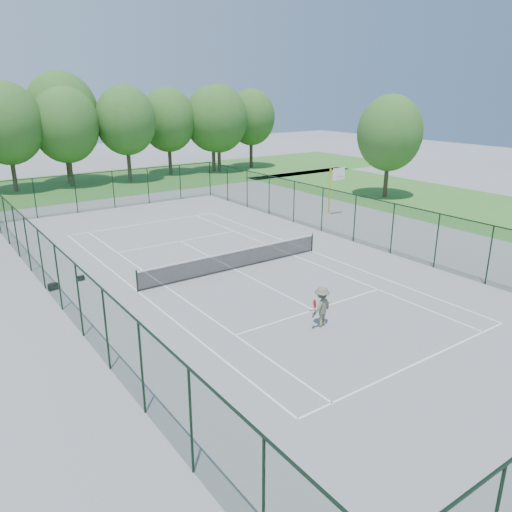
# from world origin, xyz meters

# --- Properties ---
(ground) EXTENTS (140.00, 140.00, 0.00)m
(ground) POSITION_xyz_m (0.00, 0.00, 0.00)
(ground) COLOR gray
(ground) RESTS_ON ground
(grass_far) EXTENTS (80.00, 16.00, 0.01)m
(grass_far) POSITION_xyz_m (0.00, 30.00, 0.01)
(grass_far) COLOR #3F802E
(grass_far) RESTS_ON ground
(grass_side) EXTENTS (14.00, 40.00, 0.01)m
(grass_side) POSITION_xyz_m (24.00, 4.00, 0.01)
(grass_side) COLOR #3F802E
(grass_side) RESTS_ON ground
(court_lines) EXTENTS (11.05, 23.85, 0.01)m
(court_lines) POSITION_xyz_m (0.00, 0.00, 0.00)
(court_lines) COLOR white
(court_lines) RESTS_ON ground
(tennis_net) EXTENTS (11.08, 0.08, 1.10)m
(tennis_net) POSITION_xyz_m (0.00, 0.00, 0.58)
(tennis_net) COLOR black
(tennis_net) RESTS_ON ground
(fence_enclosure) EXTENTS (18.05, 36.05, 3.02)m
(fence_enclosure) POSITION_xyz_m (0.00, 0.00, 1.56)
(fence_enclosure) COLOR #193E24
(fence_enclosure) RESTS_ON ground
(tree_line_far) EXTENTS (39.40, 6.40, 9.70)m
(tree_line_far) POSITION_xyz_m (0.00, 30.00, 5.99)
(tree_line_far) COLOR #453826
(tree_line_far) RESTS_ON ground
(basketball_goal) EXTENTS (1.20, 1.43, 3.65)m
(basketball_goal) POSITION_xyz_m (12.99, 6.05, 2.57)
(basketball_goal) COLOR yellow
(basketball_goal) RESTS_ON ground
(tree_side) EXTENTS (5.62, 5.62, 8.89)m
(tree_side) POSITION_xyz_m (21.50, 8.30, 5.61)
(tree_side) COLOR #453826
(tree_side) RESTS_ON ground
(sports_bag_a) EXTENTS (0.46, 0.33, 0.33)m
(sports_bag_a) POSITION_xyz_m (-8.73, 2.60, 0.17)
(sports_bag_a) COLOR black
(sports_bag_a) RESTS_ON ground
(sports_bag_b) EXTENTS (0.33, 0.21, 0.25)m
(sports_bag_b) POSITION_xyz_m (-7.24, 3.10, 0.13)
(sports_bag_b) COLOR black
(sports_bag_b) RESTS_ON ground
(tennis_player) EXTENTS (1.83, 0.90, 1.69)m
(tennis_player) POSITION_xyz_m (-0.80, -7.71, 0.85)
(tennis_player) COLOR #63674C
(tennis_player) RESTS_ON ground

